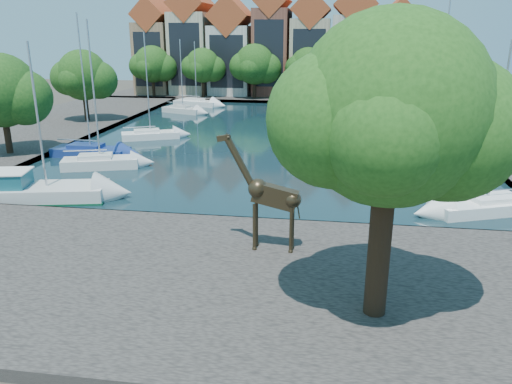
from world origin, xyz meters
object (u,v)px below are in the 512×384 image
Objects in this scene: motorsailer at (24,189)px; sailboat_left_a at (100,160)px; plane_tree at (394,117)px; sailboat_right_a at (487,203)px; giraffe_statue at (269,195)px.

sailboat_left_a is (1.31, 8.10, -0.12)m from motorsailer.
sailboat_right_a is (7.38, 13.01, -7.06)m from plane_tree.
plane_tree is 24.59m from motorsailer.
plane_tree reaches higher than sailboat_right_a.
motorsailer is (-20.93, 10.94, -6.85)m from plane_tree.
giraffe_statue is at bearing 133.06° from plane_tree.
giraffe_statue is (-4.66, 4.98, -4.51)m from plane_tree.
motorsailer is at bearing 159.90° from giraffe_statue.
sailboat_left_a reaches higher than sailboat_right_a.
plane_tree is 0.96× the size of sailboat_left_a.
plane_tree is 1.08× the size of motorsailer.
motorsailer is at bearing -175.82° from sailboat_right_a.
giraffe_statue is 0.55× the size of motorsailer.
plane_tree is 16.54m from sailboat_right_a.
sailboat_right_a is at bearing -12.58° from sailboat_left_a.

